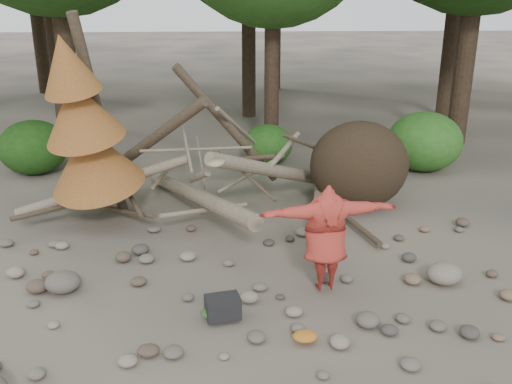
{
  "coord_description": "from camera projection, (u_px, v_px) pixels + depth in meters",
  "views": [
    {
      "loc": [
        -0.28,
        -7.72,
        4.72
      ],
      "look_at": [
        0.17,
        1.5,
        1.4
      ],
      "focal_mm": 40.0,
      "sensor_mm": 36.0,
      "label": 1
    }
  ],
  "objects": [
    {
      "name": "deadfall_pile",
      "position": [
        334.0,
        168.0,
        12.62
      ],
      "size": [
        8.55,
        5.24,
        3.3
      ],
      "color": "#332619",
      "rests_on": "ground"
    },
    {
      "name": "bush_left",
      "position": [
        33.0,
        147.0,
        15.14
      ],
      "size": [
        1.8,
        1.8,
        1.44
      ],
      "primitive_type": "ellipsoid",
      "color": "#1E4913",
      "rests_on": "ground"
    },
    {
      "name": "cloth_orange",
      "position": [
        305.0,
        339.0,
        8.0
      ],
      "size": [
        0.35,
        0.29,
        0.13
      ],
      "primitive_type": "ellipsoid",
      "color": "#B76A1F",
      "rests_on": "ground"
    },
    {
      "name": "frisbee_thrower",
      "position": [
        326.0,
        238.0,
        9.05
      ],
      "size": [
        2.97,
        0.93,
        2.33
      ],
      "color": "#AF3127",
      "rests_on": "ground"
    },
    {
      "name": "dead_conifer",
      "position": [
        85.0,
        128.0,
        11.18
      ],
      "size": [
        2.06,
        2.16,
        4.35
      ],
      "color": "#4C3F30",
      "rests_on": "ground"
    },
    {
      "name": "bush_mid",
      "position": [
        268.0,
        144.0,
        16.05
      ],
      "size": [
        1.4,
        1.4,
        1.12
      ],
      "primitive_type": "ellipsoid",
      "color": "#285D1B",
      "rests_on": "ground"
    },
    {
      "name": "ground",
      "position": [
        250.0,
        309.0,
        8.87
      ],
      "size": [
        120.0,
        120.0,
        0.0
      ],
      "primitive_type": "plane",
      "color": "#514C44",
      "rests_on": "ground"
    },
    {
      "name": "boulder_mid_left",
      "position": [
        63.0,
        282.0,
        9.33
      ],
      "size": [
        0.58,
        0.52,
        0.35
      ],
      "primitive_type": "ellipsoid",
      "color": "#5D584F",
      "rests_on": "ground"
    },
    {
      "name": "cloth_green",
      "position": [
        213.0,
        315.0,
        8.57
      ],
      "size": [
        0.38,
        0.32,
        0.14
      ],
      "primitive_type": "ellipsoid",
      "color": "#2B5D25",
      "rests_on": "ground"
    },
    {
      "name": "backpack",
      "position": [
        223.0,
        310.0,
        8.51
      ],
      "size": [
        0.57,
        0.44,
        0.34
      ],
      "primitive_type": "cube",
      "rotation": [
        0.0,
        0.0,
        0.22
      ],
      "color": "black",
      "rests_on": "ground"
    },
    {
      "name": "boulder_mid_right",
      "position": [
        444.0,
        273.0,
        9.6
      ],
      "size": [
        0.6,
        0.54,
        0.36
      ],
      "primitive_type": "ellipsoid",
      "color": "gray",
      "rests_on": "ground"
    },
    {
      "name": "bush_right",
      "position": [
        425.0,
        141.0,
        15.4
      ],
      "size": [
        2.0,
        2.0,
        1.6
      ],
      "primitive_type": "ellipsoid",
      "color": "#326E22",
      "rests_on": "ground"
    }
  ]
}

